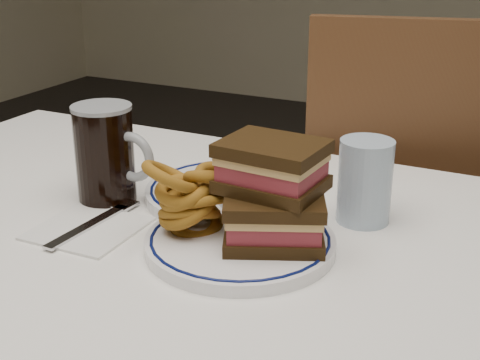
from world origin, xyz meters
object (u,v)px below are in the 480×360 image
at_px(chair_far, 413,219).
at_px(main_plate, 240,242).
at_px(far_plate, 229,192).
at_px(beer_mug, 106,153).
at_px(reuben_sandwich, 273,193).

relative_size(chair_far, main_plate, 3.88).
relative_size(chair_far, far_plate, 3.76).
xyz_separation_m(beer_mug, far_plate, (0.17, 0.09, -0.07)).
bearing_deg(beer_mug, reuben_sandwich, -8.56).
bearing_deg(far_plate, beer_mug, -151.15).
bearing_deg(far_plate, reuben_sandwich, -45.27).
distance_m(chair_far, main_plate, 0.70).
bearing_deg(reuben_sandwich, chair_far, 84.62).
bearing_deg(main_plate, chair_far, 81.27).
bearing_deg(beer_mug, far_plate, 28.85).
xyz_separation_m(main_plate, reuben_sandwich, (0.04, 0.01, 0.07)).
height_order(chair_far, reuben_sandwich, chair_far).
relative_size(chair_far, reuben_sandwich, 6.26).
distance_m(chair_far, reuben_sandwich, 0.71).
bearing_deg(reuben_sandwich, far_plate, 134.73).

